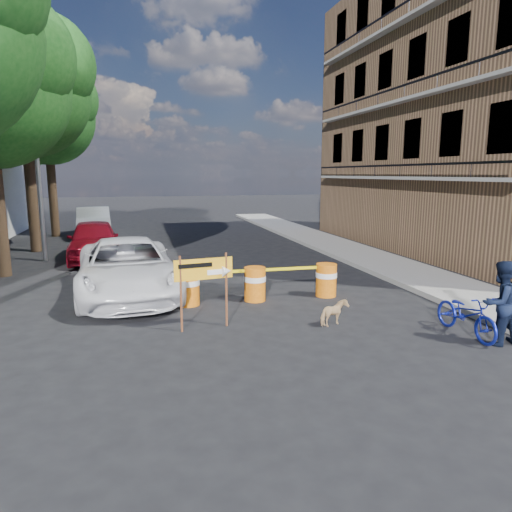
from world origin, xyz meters
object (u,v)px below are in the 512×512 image
barrel_far_left (89,292)px  detour_sign (211,275)px  bicycle (468,295)px  dog (334,313)px  sedan_silver (94,222)px  barrel_mid_left (188,287)px  pedestrian (500,303)px  suv_white (127,268)px  barrel_far_right (326,279)px  barrel_mid_right (255,283)px  sedan_red (94,240)px

barrel_far_left → detour_sign: size_ratio=0.55×
bicycle → dog: bicycle is taller
sedan_silver → barrel_mid_left: bearing=-81.5°
pedestrian → suv_white: pedestrian is taller
barrel_far_right → bicycle: (1.58, -3.62, 0.40)m
suv_white → barrel_mid_right: bearing=-27.3°
barrel_far_left → detour_sign: 3.42m
barrel_mid_right → sedan_silver: 15.39m
detour_sign → pedestrian: size_ratio=0.98×
barrel_far_right → dog: barrel_far_right is taller
bicycle → barrel_far_right: bearing=112.6°
detour_sign → suv_white: 3.78m
pedestrian → bicycle: bicycle is taller
barrel_far_left → barrel_mid_left: (2.41, -0.07, 0.00)m
dog → sedan_red: 11.28m
barrel_mid_left → barrel_mid_right: 1.75m
sedan_red → barrel_mid_right: bearing=-60.7°
barrel_far_right → sedan_red: size_ratio=0.20×
barrel_mid_left → pedestrian: bearing=-37.0°
barrel_mid_left → sedan_silver: sedan_silver is taller
barrel_far_right → suv_white: bearing=164.6°
barrel_mid_right → suv_white: size_ratio=0.16×
detour_sign → bicycle: (5.05, -1.77, -0.32)m
barrel_far_left → barrel_mid_left: same height
pedestrian → dog: pedestrian is taller
barrel_far_right → bicycle: bicycle is taller
suv_white → sedan_silver: size_ratio=1.18×
sedan_silver → barrel_far_right: bearing=-68.5°
sedan_red → suv_white: bearing=-80.1°
detour_sign → barrel_far_right: bearing=20.0°
barrel_far_right → pedestrian: bearing=-66.0°
pedestrian → dog: (-2.67, 1.82, -0.55)m
barrel_far_right → suv_white: size_ratio=0.16×
detour_sign → sedan_red: (-3.18, 9.13, -0.42)m
bicycle → dog: bearing=151.2°
barrel_mid_right → bicycle: size_ratio=0.51×
bicycle → barrel_far_left: bearing=153.2°
suv_white → sedan_silver: bearing=94.7°
barrel_mid_left → detour_sign: detour_sign is taller
barrel_far_right → suv_white: suv_white is taller
barrel_mid_left → suv_white: bearing=137.4°
detour_sign → bicycle: bicycle is taller
barrel_mid_right → sedan_silver: size_ratio=0.19×
barrel_far_left → bicycle: bearing=-25.8°
barrel_far_right → sedan_red: 9.87m
pedestrian → suv_white: size_ratio=0.30×
bicycle → sedan_red: size_ratio=0.38×
detour_sign → barrel_mid_right: bearing=44.3°
barrel_far_right → pedestrian: pedestrian is taller
suv_white → sedan_silver: (-2.00, 13.05, 0.00)m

